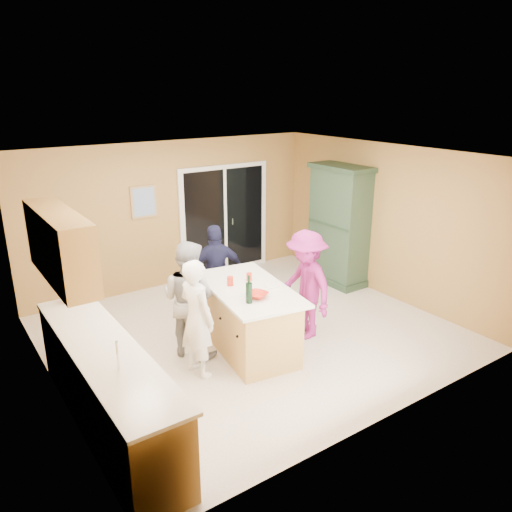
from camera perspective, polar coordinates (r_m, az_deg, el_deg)
floor at (r=7.50m, az=-0.52°, el=-8.76°), size 5.50×5.50×0.00m
ceiling at (r=6.70m, az=-0.58°, el=11.34°), size 5.50×5.00×0.10m
wall_back at (r=9.10m, az=-9.42°, el=4.74°), size 5.50×0.10×2.60m
wall_front at (r=5.25m, az=14.98°, el=-6.29°), size 5.50×0.10×2.60m
wall_left at (r=6.00m, az=-22.92°, el=-3.95°), size 0.10×5.00×2.60m
wall_right at (r=8.77m, az=14.56°, el=3.86°), size 0.10×5.00×2.60m
left_cabinet_run at (r=5.53m, az=-16.19°, el=-14.99°), size 0.65×3.05×1.24m
upper_cabinets at (r=5.66m, az=-21.50°, el=1.11°), size 0.35×1.60×0.75m
sliding_door at (r=9.60m, az=-3.58°, el=4.16°), size 1.90×0.07×2.10m
framed_picture at (r=8.80m, az=-12.70°, el=6.06°), size 0.46×0.04×0.56m
kitchen_island at (r=6.87m, az=-0.83°, el=-7.39°), size 1.23×1.90×0.93m
green_hutch at (r=9.20m, az=9.48°, el=3.34°), size 0.62×1.18×2.17m
woman_white at (r=6.23m, az=-6.77°, el=-7.08°), size 0.46×0.61×1.53m
woman_grey at (r=6.70m, az=-7.71°, el=-4.87°), size 0.92×0.98×1.60m
woman_navy at (r=7.67m, az=-4.53°, el=-1.95°), size 0.96×0.60×1.52m
woman_magenta at (r=7.14m, az=5.72°, el=-3.28°), size 0.67×1.07×1.59m
serving_bowl at (r=6.33m, az=0.14°, el=-4.48°), size 0.34×0.34×0.07m
tulip_vase at (r=6.53m, az=-21.09°, el=-3.28°), size 0.24×0.17×0.43m
tumbler_near at (r=6.70m, az=-2.97°, el=-2.89°), size 0.11×0.11×0.12m
tumbler_far at (r=6.86m, az=-0.79°, el=-2.40°), size 0.09×0.09×0.11m
wine_bottle at (r=6.14m, az=-0.81°, el=-4.17°), size 0.08×0.08×0.36m
white_plate at (r=6.69m, az=1.81°, el=-3.42°), size 0.22×0.22×0.01m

